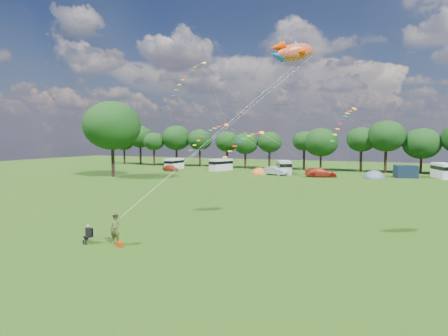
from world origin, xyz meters
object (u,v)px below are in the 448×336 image
at_px(car_c, 321,173).
at_px(tent_orange, 259,174).
at_px(big_tree, 112,126).
at_px(tent_greyblue, 374,178).
at_px(campervan_b, 221,164).
at_px(campervan_a, 174,163).
at_px(campervan_c, 284,167).
at_px(car_b, 275,171).
at_px(car_a, 170,168).
at_px(camp_chair, 89,232).
at_px(campervan_d, 443,170).
at_px(fish_kite, 291,52).
at_px(kite_flyer, 115,229).

xyz_separation_m(car_c, tent_orange, (-11.44, 0.49, -0.77)).
xyz_separation_m(big_tree, tent_greyblue, (42.58, 15.20, -9.00)).
bearing_deg(tent_orange, tent_greyblue, 1.78).
distance_m(campervan_b, tent_greyblue, 30.21).
bearing_deg(big_tree, campervan_a, 84.09).
xyz_separation_m(big_tree, campervan_c, (26.57, 16.77, -7.64)).
relative_size(car_b, car_c, 0.85).
bearing_deg(car_b, car_a, 106.45).
relative_size(big_tree, camp_chair, 10.66).
height_order(big_tree, campervan_a, big_tree).
distance_m(big_tree, tent_greyblue, 46.09).
bearing_deg(tent_greyblue, campervan_b, 173.29).
distance_m(car_c, camp_chair, 48.82).
relative_size(campervan_c, tent_greyblue, 1.41).
relative_size(campervan_a, tent_orange, 1.45).
height_order(campervan_d, fish_kite, fish_kite).
bearing_deg(big_tree, kite_flyer, -50.02).
xyz_separation_m(campervan_c, fish_kite, (11.47, -43.80, 11.33)).
distance_m(car_a, car_b, 22.12).
height_order(car_a, camp_chair, car_a).
xyz_separation_m(campervan_a, kite_flyer, (26.46, -51.57, -0.27)).
height_order(camp_chair, fish_kite, fish_kite).
bearing_deg(camp_chair, tent_greyblue, 84.14).
bearing_deg(campervan_b, car_c, -79.98).
bearing_deg(big_tree, tent_orange, 33.07).
bearing_deg(car_a, kite_flyer, -131.76).
bearing_deg(campervan_b, campervan_d, -65.87).
relative_size(big_tree, car_a, 3.38).
xyz_separation_m(car_a, tent_greyblue, (39.25, 1.38, -0.63)).
height_order(big_tree, car_b, big_tree).
height_order(car_a, car_b, car_b).
distance_m(car_b, fish_kite, 44.74).
bearing_deg(camp_chair, big_tree, 139.95).
distance_m(campervan_b, campervan_d, 40.74).
xyz_separation_m(campervan_d, tent_greyblue, (-10.74, -4.77, -1.36)).
relative_size(car_a, kite_flyer, 1.96).
bearing_deg(car_a, campervan_c, -62.23).
bearing_deg(fish_kite, tent_greyblue, 45.79).
bearing_deg(car_c, kite_flyer, 155.67).
xyz_separation_m(big_tree, car_a, (3.33, 13.81, -8.36)).
xyz_separation_m(campervan_d, camp_chair, (-26.83, -54.16, -0.64)).
xyz_separation_m(campervan_a, campervan_c, (24.72, -1.05, 0.10)).
bearing_deg(car_b, camp_chair, -163.34).
relative_size(campervan_b, campervan_c, 0.96).
bearing_deg(tent_greyblue, campervan_a, 176.32).
height_order(campervan_b, kite_flyer, campervan_b).
relative_size(car_b, tent_orange, 1.32).
relative_size(campervan_c, kite_flyer, 2.83).
bearing_deg(big_tree, campervan_d, 20.54).
bearing_deg(kite_flyer, campervan_b, 101.20).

